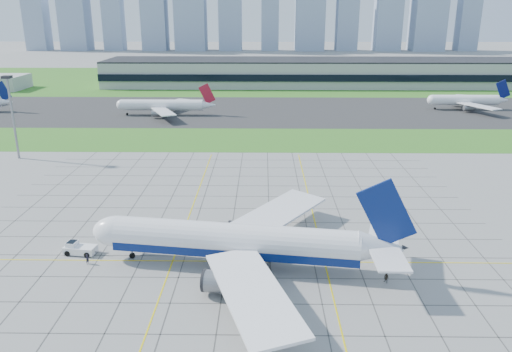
{
  "coord_description": "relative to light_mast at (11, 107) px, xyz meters",
  "views": [
    {
      "loc": [
        6.58,
        -84.18,
        43.78
      ],
      "look_at": [
        4.96,
        27.04,
        7.0
      ],
      "focal_mm": 35.0,
      "sensor_mm": 36.0,
      "label": 1
    }
  ],
  "objects": [
    {
      "name": "pushback_tug",
      "position": [
        41.7,
        -64.29,
        -15.11
      ],
      "size": [
        8.74,
        3.71,
        2.4
      ],
      "rotation": [
        0.0,
        0.0,
        -0.14
      ],
      "color": "white",
      "rests_on": "ground"
    },
    {
      "name": "distant_jet_1",
      "position": [
        32.56,
        69.03,
        -11.69
      ],
      "size": [
        41.6,
        42.66,
        14.08
      ],
      "color": "white",
      "rests_on": "ground"
    },
    {
      "name": "grass_far",
      "position": [
        70.0,
        190.0,
        -16.16
      ],
      "size": [
        700.0,
        145.0,
        0.04
      ],
      "primitive_type": "cube",
      "color": "#347722",
      "rests_on": "ground"
    },
    {
      "name": "crew_far",
      "position": [
        97.57,
        -74.18,
        -15.25
      ],
      "size": [
        1.13,
        1.15,
        1.87
      ],
      "primitive_type": "imported",
      "rotation": [
        0.0,
        0.0,
        -0.85
      ],
      "color": "black",
      "rests_on": "ground"
    },
    {
      "name": "crew_near",
      "position": [
        44.7,
        -68.32,
        -15.24
      ],
      "size": [
        0.71,
        0.82,
        1.89
      ],
      "primitive_type": "imported",
      "rotation": [
        0.0,
        0.0,
        1.12
      ],
      "color": "black",
      "rests_on": "ground"
    },
    {
      "name": "distant_jet_2",
      "position": [
        171.37,
        84.16,
        -11.7
      ],
      "size": [
        35.86,
        42.66,
        14.08
      ],
      "color": "white",
      "rests_on": "ground"
    },
    {
      "name": "light_mast",
      "position": [
        0.0,
        0.0,
        0.0
      ],
      "size": [
        2.5,
        2.5,
        25.6
      ],
      "color": "gray",
      "rests_on": "ground"
    },
    {
      "name": "terminal",
      "position": [
        110.0,
        164.87,
        -8.29
      ],
      "size": [
        260.0,
        43.0,
        15.8
      ],
      "color": "#B7B7B2",
      "rests_on": "ground"
    },
    {
      "name": "apron_markings",
      "position": [
        70.43,
        -53.91,
        -16.17
      ],
      "size": [
        120.0,
        130.0,
        0.03
      ],
      "color": "#474744",
      "rests_on": "ground"
    },
    {
      "name": "grass_median",
      "position": [
        70.0,
        25.0,
        -16.16
      ],
      "size": [
        700.0,
        35.0,
        0.04
      ],
      "primitive_type": "cube",
      "color": "#347722",
      "rests_on": "ground"
    },
    {
      "name": "airliner",
      "position": [
        72.01,
        -68.79,
        -11.23
      ],
      "size": [
        57.34,
        57.72,
        18.11
      ],
      "rotation": [
        0.0,
        0.0,
        -0.14
      ],
      "color": "white",
      "rests_on": "ground"
    },
    {
      "name": "ground",
      "position": [
        70.0,
        -65.0,
        -16.18
      ],
      "size": [
        1400.0,
        1400.0,
        0.0
      ],
      "primitive_type": "plane",
      "color": "gray",
      "rests_on": "ground"
    },
    {
      "name": "asphalt_taxiway",
      "position": [
        70.0,
        80.0,
        -16.15
      ],
      "size": [
        700.0,
        75.0,
        0.04
      ],
      "primitive_type": "cube",
      "color": "#383838",
      "rests_on": "ground"
    }
  ]
}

